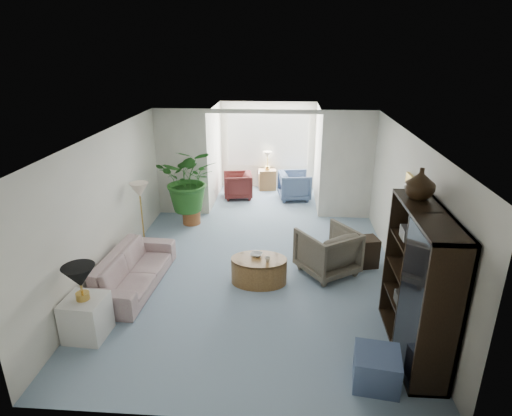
# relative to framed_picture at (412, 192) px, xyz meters

# --- Properties ---
(floor) EXTENTS (6.00, 6.00, 0.00)m
(floor) POSITION_rel_framed_picture_xyz_m (-2.46, 0.10, -1.70)
(floor) COLOR #889FB3
(floor) RESTS_ON ground
(sunroom_floor) EXTENTS (2.60, 2.60, 0.00)m
(sunroom_floor) POSITION_rel_framed_picture_xyz_m (-2.46, 4.20, -1.70)
(sunroom_floor) COLOR #889FB3
(sunroom_floor) RESTS_ON ground
(back_pier_left) EXTENTS (1.20, 0.12, 2.50)m
(back_pier_left) POSITION_rel_framed_picture_xyz_m (-4.36, 3.10, -0.45)
(back_pier_left) COLOR silver
(back_pier_left) RESTS_ON ground
(back_pier_right) EXTENTS (1.20, 0.12, 2.50)m
(back_pier_right) POSITION_rel_framed_picture_xyz_m (-0.56, 3.10, -0.45)
(back_pier_right) COLOR silver
(back_pier_right) RESTS_ON ground
(back_header) EXTENTS (2.60, 0.12, 0.10)m
(back_header) POSITION_rel_framed_picture_xyz_m (-2.46, 3.10, 0.75)
(back_header) COLOR silver
(back_header) RESTS_ON back_pier_left
(window_pane) EXTENTS (2.20, 0.02, 1.50)m
(window_pane) POSITION_rel_framed_picture_xyz_m (-2.46, 5.28, -0.30)
(window_pane) COLOR white
(window_blinds) EXTENTS (2.20, 0.02, 1.50)m
(window_blinds) POSITION_rel_framed_picture_xyz_m (-2.46, 5.25, -0.30)
(window_blinds) COLOR white
(framed_picture) EXTENTS (0.04, 0.50, 0.40)m
(framed_picture) POSITION_rel_framed_picture_xyz_m (0.00, 0.00, 0.00)
(framed_picture) COLOR beige
(sofa) EXTENTS (0.93, 2.11, 0.60)m
(sofa) POSITION_rel_framed_picture_xyz_m (-4.45, -0.25, -1.40)
(sofa) COLOR #B7AA9A
(sofa) RESTS_ON ground
(end_table) EXTENTS (0.57, 0.57, 0.59)m
(end_table) POSITION_rel_framed_picture_xyz_m (-4.65, -1.60, -1.40)
(end_table) COLOR silver
(end_table) RESTS_ON ground
(table_lamp) EXTENTS (0.44, 0.44, 0.30)m
(table_lamp) POSITION_rel_framed_picture_xyz_m (-4.65, -1.60, -0.76)
(table_lamp) COLOR black
(table_lamp) RESTS_ON end_table
(floor_lamp) EXTENTS (0.36, 0.36, 0.28)m
(floor_lamp) POSITION_rel_framed_picture_xyz_m (-4.70, 1.10, -0.45)
(floor_lamp) COLOR #F5DFC3
(floor_lamp) RESTS_ON ground
(coffee_table) EXTENTS (1.20, 1.20, 0.45)m
(coffee_table) POSITION_rel_framed_picture_xyz_m (-2.36, 0.01, -1.47)
(coffee_table) COLOR olive
(coffee_table) RESTS_ON ground
(coffee_bowl) EXTENTS (0.26, 0.26, 0.05)m
(coffee_bowl) POSITION_rel_framed_picture_xyz_m (-2.41, 0.11, -1.23)
(coffee_bowl) COLOR silver
(coffee_bowl) RESTS_ON coffee_table
(coffee_cup) EXTENTS (0.11, 0.11, 0.08)m
(coffee_cup) POSITION_rel_framed_picture_xyz_m (-2.21, -0.09, -1.21)
(coffee_cup) COLOR silver
(coffee_cup) RESTS_ON coffee_table
(wingback_chair) EXTENTS (1.25, 1.25, 0.83)m
(wingback_chair) POSITION_rel_framed_picture_xyz_m (-1.18, 0.45, -1.28)
(wingback_chair) COLOR #696253
(wingback_chair) RESTS_ON ground
(side_table_dark) EXTENTS (0.53, 0.47, 0.55)m
(side_table_dark) POSITION_rel_framed_picture_xyz_m (-0.48, 0.75, -1.43)
(side_table_dark) COLOR black
(side_table_dark) RESTS_ON ground
(entertainment_cabinet) EXTENTS (0.47, 1.77, 1.96)m
(entertainment_cabinet) POSITION_rel_framed_picture_xyz_m (-0.23, -1.55, -0.72)
(entertainment_cabinet) COLOR black
(entertainment_cabinet) RESTS_ON ground
(cabinet_urn) EXTENTS (0.38, 0.38, 0.40)m
(cabinet_urn) POSITION_rel_framed_picture_xyz_m (-0.23, -1.05, 0.46)
(cabinet_urn) COLOR black
(cabinet_urn) RESTS_ON entertainment_cabinet
(ottoman) EXTENTS (0.60, 0.60, 0.42)m
(ottoman) POSITION_rel_framed_picture_xyz_m (-0.81, -2.23, -1.49)
(ottoman) COLOR #4A5C7F
(ottoman) RESTS_ON ground
(plant_pot) EXTENTS (0.40, 0.40, 0.32)m
(plant_pot) POSITION_rel_framed_picture_xyz_m (-4.06, 2.49, -1.54)
(plant_pot) COLOR brown
(plant_pot) RESTS_ON ground
(house_plant) EXTENTS (1.31, 1.13, 1.45)m
(house_plant) POSITION_rel_framed_picture_xyz_m (-4.06, 2.49, -0.65)
(house_plant) COLOR #266020
(house_plant) RESTS_ON plant_pot
(sunroom_chair_blue) EXTENTS (0.91, 0.89, 0.73)m
(sunroom_chair_blue) POSITION_rel_framed_picture_xyz_m (-1.71, 4.33, -1.34)
(sunroom_chair_blue) COLOR #4A5C7F
(sunroom_chair_blue) RESTS_ON ground
(sunroom_chair_maroon) EXTENTS (0.85, 0.83, 0.67)m
(sunroom_chair_maroon) POSITION_rel_framed_picture_xyz_m (-3.21, 4.33, -1.36)
(sunroom_chair_maroon) COLOR #5C1F22
(sunroom_chair_maroon) RESTS_ON ground
(sunroom_table) EXTENTS (0.52, 0.43, 0.57)m
(sunroom_table) POSITION_rel_framed_picture_xyz_m (-2.46, 5.08, -1.42)
(sunroom_table) COLOR olive
(sunroom_table) RESTS_ON ground
(shelf_clutter) EXTENTS (0.30, 1.12, 1.06)m
(shelf_clutter) POSITION_rel_framed_picture_xyz_m (-0.28, -1.68, -0.61)
(shelf_clutter) COLOR #464341
(shelf_clutter) RESTS_ON entertainment_cabinet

